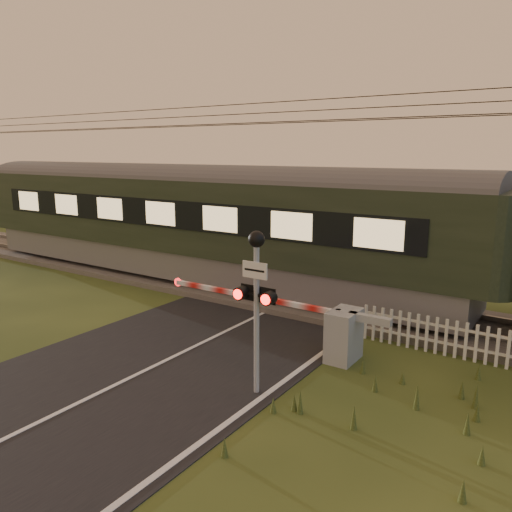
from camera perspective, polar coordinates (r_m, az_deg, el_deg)
The scene contains 7 objects.
ground at distance 11.21m, azimuth -13.02°, elevation -12.95°, with size 160.00×160.00×0.00m, color #283815.
road at distance 11.06m, azimuth -13.86°, elevation -13.31°, with size 6.00×140.00×0.03m.
track_bed at distance 16.01m, azimuth 4.16°, elevation -4.77°, with size 140.00×3.40×0.39m.
overhead_wires at distance 15.38m, azimuth 4.49°, elevation 15.87°, with size 120.00×0.62×0.62m.
boom_gate at distance 11.60m, azimuth 8.98°, elevation -8.43°, with size 6.18×0.91×1.20m.
crossing_signal at distance 9.37m, azimuth 0.05°, elevation -3.19°, with size 0.82×0.35×3.22m.
picket_fence at distance 12.48m, azimuth 19.92°, elevation -8.53°, with size 3.69×0.07×0.89m.
Camera 1 is at (7.56, -6.85, 4.66)m, focal length 35.00 mm.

